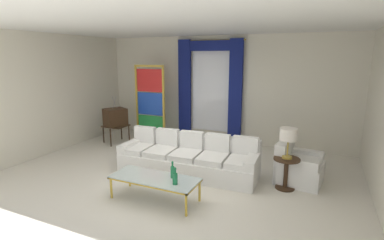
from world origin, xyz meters
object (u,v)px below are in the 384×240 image
Objects in this scene: stained_glass_divider at (150,105)px; peacock_figurine at (155,138)px; vintage_tv at (115,118)px; bottle_blue_decanter at (175,178)px; coffee_table at (155,179)px; armchair_white at (297,168)px; bottle_crystal_tall at (173,171)px; round_side_table at (286,171)px; couch_white_long at (189,158)px; table_lamp_brass at (289,136)px.

peacock_figurine is (0.38, -0.39, -0.84)m from stained_glass_divider.
vintage_tv is 1.30m from peacock_figurine.
peacock_figurine is at bearing 126.80° from bottle_blue_decanter.
bottle_blue_decanter is (0.45, -0.10, 0.15)m from coffee_table.
bottle_crystal_tall is at bearing -137.54° from armchair_white.
stained_glass_divider is 3.70× the size of round_side_table.
vintage_tv is at bearing -143.59° from stained_glass_divider.
round_side_table is (4.80, -1.10, -0.37)m from vintage_tv.
couch_white_long reaches higher than coffee_table.
round_side_table is (3.62, -1.29, 0.14)m from peacock_figurine.
bottle_crystal_tall is at bearing -37.43° from vintage_tv.
bottle_blue_decanter is at bearing -52.13° from stained_glass_divider.
armchair_white is at bearing 70.04° from table_lamp_brass.
stained_glass_divider is (-2.31, 2.96, 0.53)m from bottle_crystal_tall.
bottle_blue_decanter is 2.20m from table_lamp_brass.
bottle_crystal_tall is 0.22× the size of vintage_tv.
vintage_tv is 1.04m from stained_glass_divider.
bottle_crystal_tall is at bearing -77.56° from couch_white_long.
peacock_figurine is 1.05× the size of table_lamp_brass.
vintage_tv is at bearing 141.62° from bottle_blue_decanter.
table_lamp_brass is (1.55, 1.48, 0.51)m from bottle_blue_decanter.
bottle_blue_decanter is 2.15m from round_side_table.
coffee_table is at bearing -145.16° from table_lamp_brass.
stained_glass_divider is (0.79, 0.59, 0.33)m from vintage_tv.
peacock_figurine is 3.85m from round_side_table.
stained_glass_divider is at bearing 157.23° from table_lamp_brass.
round_side_table reaches higher than coffee_table.
coffee_table is 3.74m from stained_glass_divider.
vintage_tv reaches higher than armchair_white.
stained_glass_divider is (-2.03, 1.70, 0.75)m from couch_white_long.
peacock_figurine is (-3.78, 0.87, -0.07)m from armchair_white.
coffee_table is at bearing -56.72° from stained_glass_divider.
table_lamp_brass is at bearing -19.65° from peacock_figurine.
couch_white_long is 2.11m from table_lamp_brass.
vintage_tv is 5.02m from armchair_white.
bottle_crystal_tall is at bearing 126.99° from bottle_blue_decanter.
coffee_table is at bearing 167.95° from bottle_blue_decanter.
stained_glass_divider is at bearing 123.28° from coffee_table.
bottle_crystal_tall is 0.52× the size of table_lamp_brass.
coffee_table is 3.77m from vintage_tv.
bottle_crystal_tall is 3.91m from vintage_tv.
bottle_blue_decanter is 2.56m from armchair_white.
armchair_white reaches higher than bottle_blue_decanter.
peacock_figurine is 3.93m from table_lamp_brass.
bottle_crystal_tall reaches higher than peacock_figurine.
stained_glass_divider is 3.67× the size of peacock_figurine.
bottle_blue_decanter is 0.48× the size of peacock_figurine.
armchair_white is 1.60× the size of table_lamp_brass.
stained_glass_divider is (-4.16, 1.26, 0.77)m from armchair_white.
vintage_tv is at bearing -170.47° from peacock_figurine.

